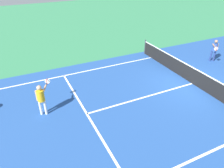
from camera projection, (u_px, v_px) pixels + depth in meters
name	position (u px, v px, depth m)	size (l,w,h in m)	color
ground_plane	(192.00, 84.00, 12.23)	(60.00, 60.00, 0.00)	#337F51
court_surface_inbounds	(192.00, 84.00, 12.23)	(10.62, 24.40, 0.00)	#234C93
line_sideline_left	(71.00, 74.00, 13.20)	(0.10, 11.89, 0.01)	white
line_service_near	(87.00, 114.00, 9.85)	(8.22, 0.10, 0.01)	white
line_center_service	(145.00, 97.00, 11.04)	(0.10, 6.40, 0.01)	white
net	(194.00, 76.00, 11.98)	(10.02, 0.09, 1.07)	#33383D
player_near	(41.00, 97.00, 9.38)	(1.04, 0.78, 1.54)	white
player_far	(215.00, 48.00, 14.42)	(0.89, 0.92, 1.52)	navy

